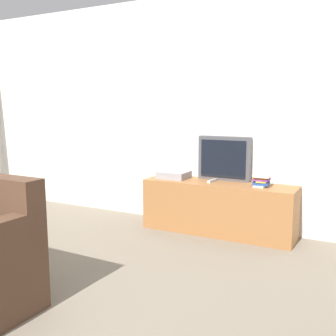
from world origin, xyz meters
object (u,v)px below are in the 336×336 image
(television, at_px, (224,158))
(set_top_box, at_px, (174,175))
(remote_on_stand, at_px, (212,181))
(book_stack, at_px, (261,181))
(tv_stand, at_px, (218,208))

(television, xyz_separation_m, set_top_box, (-0.54, -0.15, -0.20))
(television, xyz_separation_m, remote_on_stand, (-0.07, -0.16, -0.23))
(book_stack, bearing_deg, tv_stand, -178.75)
(tv_stand, xyz_separation_m, remote_on_stand, (-0.08, 0.01, 0.29))
(tv_stand, bearing_deg, set_top_box, 177.74)
(book_stack, height_order, set_top_box, book_stack)
(tv_stand, xyz_separation_m, book_stack, (0.45, 0.01, 0.34))
(remote_on_stand, bearing_deg, set_top_box, 178.69)
(television, bearing_deg, remote_on_stand, -114.34)
(tv_stand, distance_m, remote_on_stand, 0.30)
(tv_stand, relative_size, remote_on_stand, 9.09)
(television, height_order, set_top_box, television)
(book_stack, bearing_deg, television, 160.49)
(tv_stand, height_order, book_stack, book_stack)
(television, relative_size, set_top_box, 1.81)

